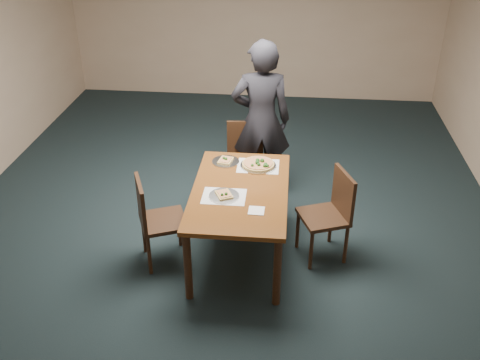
# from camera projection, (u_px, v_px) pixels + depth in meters

# --- Properties ---
(ground) EXTENTS (8.00, 8.00, 0.00)m
(ground) POSITION_uv_depth(u_px,v_px,m) (226.00, 228.00, 5.78)
(ground) COLOR black
(ground) RESTS_ON ground
(room_shell) EXTENTS (8.00, 8.00, 8.00)m
(room_shell) POSITION_uv_depth(u_px,v_px,m) (223.00, 73.00, 4.91)
(room_shell) COLOR tan
(room_shell) RESTS_ON ground
(dining_table) EXTENTS (0.90, 1.50, 0.75)m
(dining_table) POSITION_uv_depth(u_px,v_px,m) (240.00, 198.00, 5.07)
(dining_table) COLOR #552C11
(dining_table) RESTS_ON ground
(chair_far) EXTENTS (0.45, 0.45, 0.91)m
(chair_far) POSITION_uv_depth(u_px,v_px,m) (245.00, 157.00, 6.10)
(chair_far) COLOR black
(chair_far) RESTS_ON ground
(chair_left) EXTENTS (0.55, 0.55, 0.91)m
(chair_left) POSITION_uv_depth(u_px,v_px,m) (155.00, 217.00, 5.04)
(chair_left) COLOR black
(chair_left) RESTS_ON ground
(chair_right) EXTENTS (0.54, 0.54, 0.91)m
(chair_right) POSITION_uv_depth(u_px,v_px,m) (331.00, 210.00, 5.14)
(chair_right) COLOR black
(chair_right) RESTS_ON ground
(diner) EXTENTS (0.71, 0.51, 1.84)m
(diner) POSITION_uv_depth(u_px,v_px,m) (261.00, 120.00, 6.00)
(diner) COLOR black
(diner) RESTS_ON ground
(placemat_main) EXTENTS (0.42, 0.32, 0.00)m
(placemat_main) POSITION_uv_depth(u_px,v_px,m) (258.00, 166.00, 5.42)
(placemat_main) COLOR white
(placemat_main) RESTS_ON dining_table
(placemat_near) EXTENTS (0.40, 0.30, 0.00)m
(placemat_near) POSITION_uv_depth(u_px,v_px,m) (224.00, 196.00, 4.91)
(placemat_near) COLOR white
(placemat_near) RESTS_ON dining_table
(pizza_pan) EXTENTS (0.36, 0.36, 0.07)m
(pizza_pan) POSITION_uv_depth(u_px,v_px,m) (258.00, 164.00, 5.41)
(pizza_pan) COLOR silver
(pizza_pan) RESTS_ON dining_table
(slice_plate_near) EXTENTS (0.28, 0.28, 0.06)m
(slice_plate_near) POSITION_uv_depth(u_px,v_px,m) (224.00, 195.00, 4.91)
(slice_plate_near) COLOR silver
(slice_plate_near) RESTS_ON dining_table
(slice_plate_far) EXTENTS (0.28, 0.28, 0.06)m
(slice_plate_far) POSITION_uv_depth(u_px,v_px,m) (226.00, 161.00, 5.49)
(slice_plate_far) COLOR silver
(slice_plate_far) RESTS_ON dining_table
(napkin) EXTENTS (0.14, 0.14, 0.01)m
(napkin) POSITION_uv_depth(u_px,v_px,m) (256.00, 211.00, 4.70)
(napkin) COLOR white
(napkin) RESTS_ON dining_table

